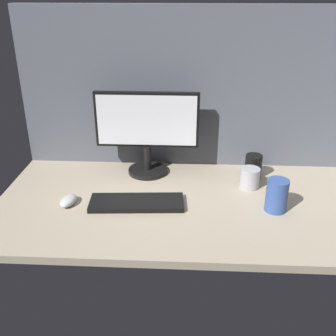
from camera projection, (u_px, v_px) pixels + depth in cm
name	position (u px, v px, depth cm)	size (l,w,h in cm)	color
ground_plane	(219.00, 203.00, 161.39)	(180.00, 80.00, 3.00)	tan
cubicle_wall_back	(218.00, 90.00, 179.35)	(180.00, 5.00, 72.06)	#565B66
monitor	(147.00, 129.00, 175.97)	(45.98, 18.00, 37.64)	black
keyboard	(137.00, 203.00, 156.99)	(37.00, 13.00, 2.00)	black
mouse	(68.00, 201.00, 157.09)	(5.60, 9.60, 3.40)	silver
mug_black_travel	(253.00, 166.00, 177.67)	(7.50, 7.50, 10.66)	black
mug_steel	(250.00, 178.00, 169.19)	(8.40, 8.40, 8.77)	#B2B2B7
mug_ceramic_blue	(277.00, 195.00, 151.05)	(8.31, 8.31, 12.94)	#38569E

